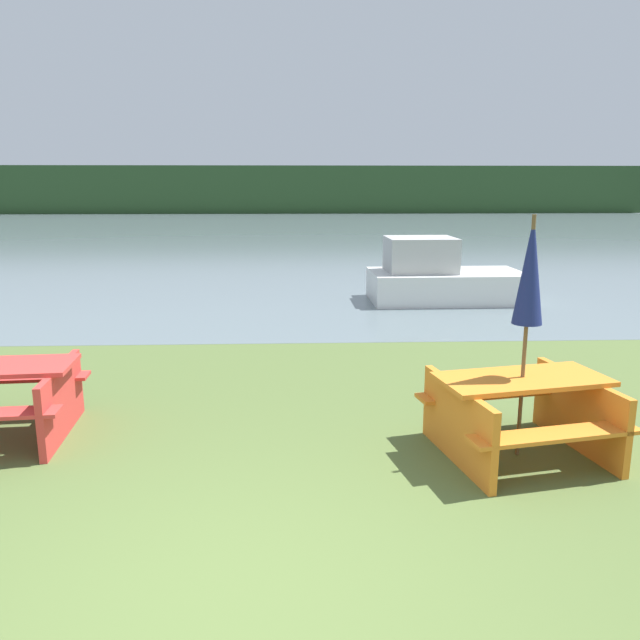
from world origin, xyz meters
name	(u,v)px	position (x,y,z in m)	size (l,w,h in m)	color
ground_plane	(222,612)	(0.00, 0.00, 0.00)	(60.00, 60.00, 0.00)	#516633
water	(286,230)	(0.00, 31.39, 0.00)	(60.00, 50.00, 0.00)	slate
far_treeline	(288,190)	(0.00, 51.39, 2.00)	(80.00, 1.60, 4.00)	#284723
picnic_table_orange	(520,409)	(2.54, 2.12, 0.45)	(1.78, 1.65, 0.77)	orange
umbrella_navy	(530,273)	(2.54, 2.12, 1.73)	(0.27, 0.27, 2.24)	brown
boat	(439,278)	(3.59, 9.97, 0.50)	(3.30, 1.80, 1.39)	silver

